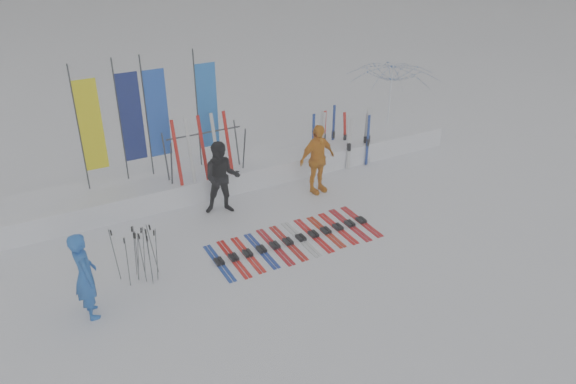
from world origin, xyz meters
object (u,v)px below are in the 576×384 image
ski_row (295,240)px  person_black (222,178)px  person_blue (85,275)px  ski_rack (205,147)px  tent_canopy (390,103)px  person_yellow (317,159)px

ski_row → person_black: bearing=113.7°
person_blue → ski_rack: ski_rack is taller
person_blue → tent_canopy: tent_canopy is taller
person_yellow → person_black: bearing=168.2°
person_blue → tent_canopy: size_ratio=0.61×
person_blue → tent_canopy: 11.23m
person_black → ski_rack: person_black is taller
person_blue → person_black: person_black is taller
person_yellow → ski_rack: bearing=146.7°
ski_row → person_yellow: bearing=48.0°
person_yellow → ski_row: bearing=-140.4°
person_black → ski_rack: bearing=110.5°
person_yellow → ski_rack: (-2.68, 1.24, 0.42)m
person_black → ski_row: size_ratio=0.48×
person_black → ski_rack: (-0.00, 1.08, 0.43)m
person_blue → ski_row: 4.80m
person_blue → person_yellow: 6.87m
tent_canopy → ski_row: (-5.66, -3.91, -1.30)m
person_black → person_yellow: bearing=16.9°
person_black → tent_canopy: tent_canopy is taller
ski_row → ski_rack: bearing=106.2°
person_blue → tent_canopy: bearing=-70.7°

